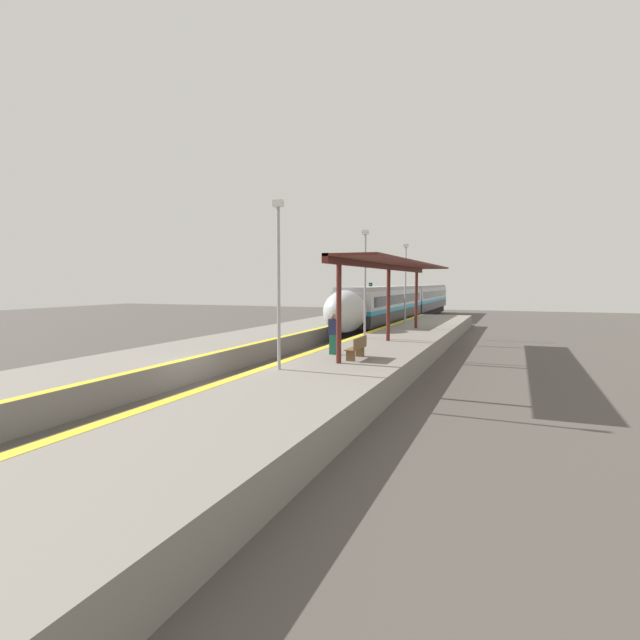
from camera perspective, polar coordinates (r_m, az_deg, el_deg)
ground_plane at (r=19.84m, az=-10.56°, el=-7.64°), size 120.00×120.00×0.00m
rail_left at (r=20.21m, az=-12.31°, el=-7.23°), size 0.08×90.00×0.15m
rail_right at (r=19.46m, az=-8.75°, el=-7.63°), size 0.08×90.00×0.15m
train at (r=50.37m, az=9.65°, el=2.06°), size 2.86×40.75×3.75m
platform_right at (r=17.93m, az=0.75°, el=-7.21°), size 4.76×64.00×1.01m
platform_left at (r=22.12m, az=-19.48°, el=-5.25°), size 4.56×64.00×1.01m
platform_bench at (r=20.13m, az=4.31°, el=-3.12°), size 0.44×1.69×0.89m
person_waiting at (r=21.31m, az=1.50°, el=-1.52°), size 0.36×0.23×1.75m
railway_signal at (r=47.20m, az=5.79°, el=2.37°), size 0.28×0.28×4.05m
lamppost_near at (r=17.56m, az=-4.76°, el=5.22°), size 0.36×0.20×5.93m
lamppost_mid at (r=27.58m, az=5.17°, el=4.89°), size 0.36×0.20×5.93m
lamppost_far at (r=37.98m, az=9.74°, el=4.69°), size 0.36×0.20×5.93m
station_canopy at (r=26.31m, az=9.08°, el=5.94°), size 2.02×18.70×4.11m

